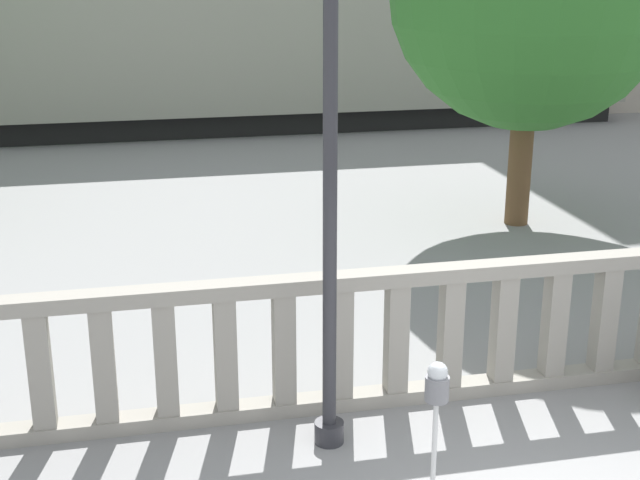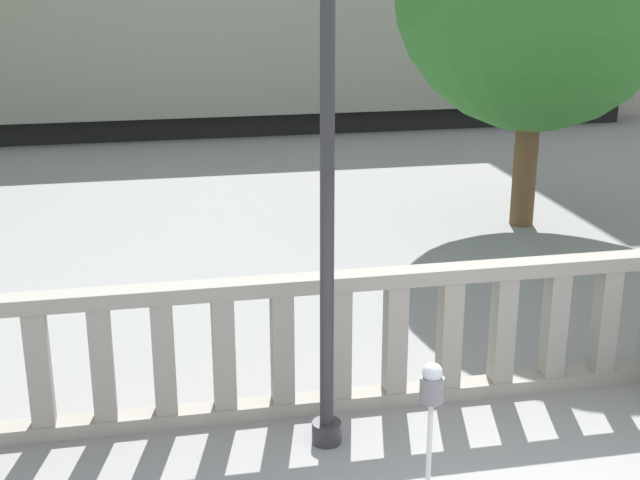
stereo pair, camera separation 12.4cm
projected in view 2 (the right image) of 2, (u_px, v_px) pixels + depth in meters
balustrade at (422, 335)px, 8.56m from camera, size 12.09×0.24×1.37m
lamppost at (328, 12)px, 6.84m from camera, size 0.44×0.44×5.53m
parking_meter at (432, 395)px, 6.58m from camera, size 0.18×0.18×1.34m
train_near at (123, 47)px, 21.01m from camera, size 25.50×2.96×4.46m
train_far at (230, 16)px, 34.61m from camera, size 22.99×3.04×3.91m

